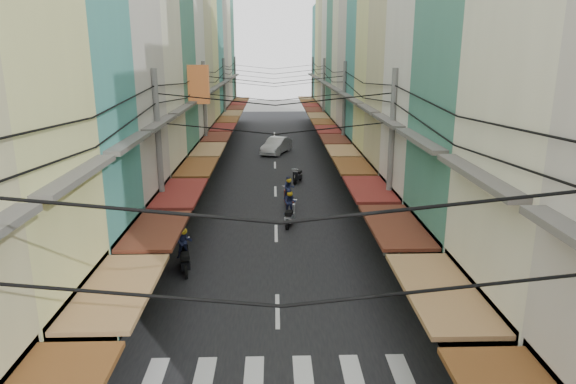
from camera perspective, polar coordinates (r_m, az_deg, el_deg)
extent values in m
plane|color=slate|center=(20.34, -1.23, -10.43)|extent=(160.00, 160.00, 0.00)
cube|color=black|center=(39.32, -1.45, 2.37)|extent=(10.00, 80.00, 0.02)
cube|color=slate|center=(39.84, -10.85, 2.30)|extent=(3.00, 80.00, 0.06)
cube|color=slate|center=(39.87, 7.94, 2.44)|extent=(3.00, 80.00, 0.06)
cube|color=silver|center=(15.53, -14.90, -19.85)|extent=(0.55, 2.40, 0.01)
cube|color=silver|center=(15.29, -9.46, -20.14)|extent=(0.55, 2.40, 0.01)
cube|color=silver|center=(15.16, -3.86, -20.26)|extent=(0.55, 2.40, 0.01)
cube|color=silver|center=(15.17, 1.77, -20.21)|extent=(0.55, 2.40, 0.01)
cube|color=silver|center=(15.31, 7.35, -19.98)|extent=(0.55, 2.40, 0.01)
cube|color=silver|center=(15.57, 12.76, -19.59)|extent=(0.55, 2.40, 0.01)
cube|color=black|center=(15.10, -23.60, -14.73)|extent=(1.20, 4.52, 3.20)
cube|color=#986F45|center=(13.98, -18.43, -10.21)|extent=(1.80, 4.33, 0.12)
cube|color=#595651|center=(13.23, -22.21, 1.77)|extent=(0.50, 4.23, 0.15)
cube|color=teal|center=(18.36, -28.33, 16.03)|extent=(6.00, 4.30, 19.25)
cube|color=black|center=(18.89, -18.63, -8.06)|extent=(1.20, 4.13, 3.20)
cube|color=#592819|center=(18.01, -14.43, -4.10)|extent=(1.80, 3.96, 0.12)
cube|color=#595651|center=(17.43, -17.18, 5.27)|extent=(0.50, 3.87, 0.15)
cube|color=beige|center=(22.75, -23.19, 18.27)|extent=(6.00, 5.14, 20.93)
cube|color=black|center=(23.14, -15.34, -3.46)|extent=(1.20, 4.94, 3.20)
cube|color=maroon|center=(22.42, -11.87, -0.09)|extent=(1.80, 4.73, 0.12)
cube|color=#595651|center=(21.96, -13.98, 7.46)|extent=(0.50, 4.63, 0.15)
cube|color=beige|center=(27.48, -18.96, 14.29)|extent=(6.00, 4.95, 17.43)
cube|color=black|center=(27.85, -12.97, -0.12)|extent=(1.20, 4.75, 3.20)
cube|color=brown|center=(27.26, -10.05, 2.74)|extent=(1.80, 4.56, 0.12)
cube|color=#595651|center=(26.88, -11.74, 8.97)|extent=(0.50, 4.46, 0.15)
cube|color=#448370|center=(32.28, -16.27, 13.55)|extent=(6.00, 4.99, 16.32)
cube|color=black|center=(32.59, -11.32, 2.21)|extent=(1.20, 4.80, 3.20)
cube|color=#986F45|center=(32.09, -8.80, 4.68)|extent=(1.80, 4.60, 0.12)
cube|color=#595651|center=(31.77, -10.21, 9.98)|extent=(0.50, 4.50, 0.15)
cube|color=silver|center=(37.06, -14.75, 18.90)|extent=(6.00, 4.65, 22.87)
cube|color=black|center=(37.24, -10.12, 3.90)|extent=(1.20, 4.46, 3.20)
cube|color=#592819|center=(36.80, -7.90, 6.08)|extent=(1.80, 4.27, 0.12)
cube|color=#595651|center=(36.52, -9.11, 10.70)|extent=(0.50, 4.18, 0.15)
cube|color=#C6BE8B|center=(41.67, -13.15, 16.97)|extent=(6.00, 4.89, 20.58)
cube|color=black|center=(41.88, -9.19, 5.20)|extent=(1.20, 4.70, 3.20)
cube|color=maroon|center=(41.49, -7.21, 7.14)|extent=(1.80, 4.50, 0.12)
cube|color=#595651|center=(41.25, -8.27, 11.25)|extent=(0.50, 4.40, 0.15)
cube|color=#DEDD8A|center=(46.27, -11.90, 15.51)|extent=(6.00, 4.52, 18.44)
cube|color=black|center=(46.49, -8.46, 6.23)|extent=(1.20, 4.34, 3.20)
cube|color=brown|center=(46.14, -6.66, 7.98)|extent=(1.80, 4.16, 0.12)
cube|color=#595651|center=(45.91, -7.60, 11.68)|extent=(0.50, 4.07, 0.15)
cube|color=teal|center=(51.08, -11.00, 16.74)|extent=(6.00, 5.20, 20.63)
cube|color=black|center=(51.26, -7.84, 7.10)|extent=(1.20, 4.99, 3.20)
cube|color=#986F45|center=(50.94, -6.20, 8.69)|extent=(1.80, 4.78, 0.12)
cube|color=#595651|center=(50.74, -7.04, 12.04)|extent=(0.50, 4.68, 0.15)
cube|color=beige|center=(56.15, -10.23, 18.20)|extent=(6.00, 4.94, 23.70)
cube|color=black|center=(56.26, -7.30, 7.84)|extent=(1.20, 4.74, 3.20)
cube|color=#592819|center=(55.96, -5.80, 9.29)|extent=(1.80, 4.55, 0.12)
cube|color=#595651|center=(55.78, -6.56, 12.34)|extent=(0.50, 4.45, 0.15)
cube|color=beige|center=(61.00, -9.48, 16.78)|extent=(6.00, 4.96, 21.12)
cube|color=black|center=(61.14, -6.86, 8.45)|extent=(1.20, 4.76, 3.20)
cube|color=maroon|center=(60.88, -5.47, 9.79)|extent=(1.80, 4.56, 0.12)
cube|color=#595651|center=(60.71, -6.17, 12.59)|extent=(0.50, 4.46, 0.15)
cube|color=#448370|center=(65.95, -8.86, 16.15)|extent=(6.00, 5.04, 19.90)
cube|color=black|center=(66.09, -6.47, 8.98)|extent=(1.20, 4.84, 3.20)
cube|color=brown|center=(65.84, -5.19, 10.21)|extent=(1.80, 4.64, 0.12)
cube|color=#595651|center=(65.69, -5.83, 12.81)|extent=(0.50, 4.54, 0.15)
cube|color=#552B13|center=(30.68, -9.90, 11.69)|extent=(1.20, 0.40, 2.20)
cube|color=black|center=(14.94, 21.76, -14.86)|extent=(1.20, 4.78, 3.20)
cube|color=#986F45|center=(13.79, 16.51, -10.42)|extent=(1.80, 4.58, 0.12)
cube|color=#595651|center=(13.04, 20.23, 1.78)|extent=(0.50, 4.48, 0.15)
cube|color=#448370|center=(18.66, 24.47, 10.00)|extent=(6.00, 5.03, 15.08)
cube|color=black|center=(19.13, 15.95, -7.53)|extent=(1.20, 4.83, 3.20)
cube|color=#592819|center=(18.25, 11.77, -3.67)|extent=(1.80, 4.63, 0.12)
cube|color=#595651|center=(17.68, 14.36, 5.61)|extent=(0.50, 4.53, 0.15)
cube|color=silver|center=(23.22, 19.95, 19.40)|extent=(6.00, 4.79, 21.66)
cube|color=black|center=(23.56, 12.45, -2.93)|extent=(1.20, 4.60, 3.20)
cube|color=maroon|center=(22.84, 9.00, 0.34)|extent=(1.80, 4.41, 0.12)
cube|color=#595651|center=(22.40, 10.97, 7.78)|extent=(0.50, 4.31, 0.15)
cube|color=#C6BE8B|center=(27.59, 16.24, 17.95)|extent=(6.00, 4.52, 20.74)
cube|color=black|center=(27.90, 10.20, 0.06)|extent=(1.20, 4.34, 3.20)
cube|color=brown|center=(27.30, 7.25, 2.87)|extent=(1.80, 4.16, 0.12)
cube|color=#595651|center=(26.93, 8.85, 9.11)|extent=(0.50, 4.07, 0.15)
cube|color=#DEDD8A|center=(31.76, 13.42, 11.74)|extent=(6.00, 4.12, 14.13)
cube|color=black|center=(32.02, 8.66, 2.10)|extent=(1.20, 3.96, 3.20)
cube|color=#986F45|center=(31.49, 6.07, 4.58)|extent=(1.80, 3.79, 0.12)
cube|color=#595651|center=(31.17, 7.43, 10.00)|extent=(0.50, 3.71, 0.15)
cube|color=teal|center=(35.85, 11.83, 15.04)|extent=(6.00, 4.40, 17.68)
cube|color=black|center=(36.12, 7.49, 3.66)|extent=(1.20, 4.23, 3.20)
cube|color=#592819|center=(35.66, 5.18, 5.86)|extent=(1.80, 4.05, 0.12)
cube|color=#595651|center=(35.37, 6.36, 10.66)|extent=(0.50, 3.96, 0.15)
cube|color=beige|center=(40.34, 10.50, 18.60)|extent=(6.00, 4.64, 22.59)
cube|color=black|center=(40.51, 6.50, 4.96)|extent=(1.20, 4.45, 3.20)
cube|color=maroon|center=(40.10, 4.43, 6.93)|extent=(1.80, 4.26, 0.12)
cube|color=#595651|center=(39.84, 5.46, 11.20)|extent=(0.50, 4.17, 0.15)
cube|color=beige|center=(44.54, 9.28, 17.46)|extent=(6.00, 4.00, 21.25)
cube|color=black|center=(44.72, 5.74, 5.96)|extent=(1.20, 3.84, 3.20)
cube|color=brown|center=(44.35, 3.85, 7.76)|extent=(1.80, 3.68, 0.12)
cube|color=#595651|center=(44.12, 4.78, 11.61)|extent=(0.50, 3.60, 0.15)
cube|color=#448370|center=(49.00, 8.29, 17.92)|extent=(6.00, 5.01, 22.33)
cube|color=black|center=(49.14, 5.08, 6.83)|extent=(1.20, 4.81, 3.20)
cube|color=#986F45|center=(48.80, 3.35, 8.46)|extent=(1.80, 4.61, 0.12)
cube|color=#595651|center=(48.59, 4.19, 11.97)|extent=(0.50, 4.51, 0.15)
cube|color=silver|center=(53.89, 7.31, 16.32)|extent=(6.00, 5.00, 19.71)
cube|color=black|center=(54.06, 4.47, 7.62)|extent=(1.20, 4.80, 3.20)
cube|color=#592819|center=(53.76, 2.89, 9.10)|extent=(1.80, 4.60, 0.12)
cube|color=#595651|center=(53.57, 3.65, 12.29)|extent=(0.50, 4.50, 0.15)
cube|color=#C6BE8B|center=(58.49, 6.55, 14.86)|extent=(6.00, 4.32, 16.86)
cube|color=black|center=(58.66, 4.00, 8.23)|extent=(1.20, 4.15, 3.20)
cube|color=maroon|center=(58.38, 2.54, 9.60)|extent=(1.80, 3.97, 0.12)
cube|color=#595651|center=(58.20, 3.23, 12.54)|extent=(0.50, 3.89, 0.15)
cube|color=#DEDD8A|center=(62.79, 6.02, 16.32)|extent=(6.00, 4.33, 19.96)
cube|color=black|center=(62.94, 3.62, 8.72)|extent=(1.20, 4.16, 3.20)
cube|color=brown|center=(62.67, 2.25, 10.00)|extent=(1.80, 3.99, 0.12)
cube|color=#595651|center=(62.51, 2.89, 12.74)|extent=(0.50, 3.90, 0.15)
cube|color=teal|center=(67.37, 5.43, 13.88)|extent=(6.00, 4.88, 14.34)
cube|color=black|center=(67.49, 3.27, 9.18)|extent=(1.20, 4.68, 3.20)
cube|color=#986F45|center=(67.25, 1.99, 10.37)|extent=(1.80, 4.49, 0.12)
cube|color=#595651|center=(67.10, 2.58, 12.92)|extent=(0.50, 4.39, 0.15)
cylinder|color=slate|center=(22.36, -14.02, 2.64)|extent=(0.26, 0.26, 8.20)
cylinder|color=slate|center=(22.40, 11.30, 2.82)|extent=(0.26, 0.26, 8.20)
cylinder|color=slate|center=(36.94, -9.18, 7.79)|extent=(0.26, 0.26, 8.20)
cylinder|color=slate|center=(36.96, 6.21, 7.90)|extent=(0.26, 0.26, 8.20)
cylinder|color=slate|center=(51.76, -7.05, 9.99)|extent=(0.26, 0.26, 8.20)
cylinder|color=slate|center=(51.78, 3.98, 10.07)|extent=(0.26, 0.26, 8.20)
cylinder|color=slate|center=(66.66, -5.87, 11.21)|extent=(0.26, 0.26, 8.20)
cylinder|color=slate|center=(66.67, 2.73, 11.27)|extent=(0.26, 0.26, 8.20)
imported|color=silver|center=(46.13, -1.29, 4.30)|extent=(5.43, 3.66, 1.78)
imported|color=black|center=(23.51, 17.50, -7.50)|extent=(1.49, 0.58, 1.02)
cylinder|color=black|center=(22.57, -11.05, -7.24)|extent=(0.11, 0.57, 0.57)
cylinder|color=black|center=(21.29, -11.65, -8.70)|extent=(0.11, 0.57, 0.57)
cube|color=black|center=(21.86, -11.36, -7.53)|extent=(0.37, 1.25, 0.31)
cube|color=black|center=(21.49, -11.53, -7.00)|extent=(0.35, 0.60, 0.20)
cube|color=black|center=(22.32, -11.15, -6.34)|extent=(0.33, 0.31, 0.60)
imported|color=#1F254A|center=(21.81, -11.38, -7.18)|extent=(0.57, 0.41, 1.45)
sphere|color=gold|center=(21.42, -11.54, -4.48)|extent=(0.31, 0.31, 0.31)
cylinder|color=black|center=(27.62, 0.16, -2.71)|extent=(0.11, 0.56, 0.56)
cylinder|color=black|center=(26.30, 0.25, -3.65)|extent=(0.11, 0.56, 0.56)
cube|color=#999BA2|center=(26.91, 0.20, -2.83)|extent=(0.36, 1.23, 0.30)
cube|color=black|center=(26.55, 0.22, -2.35)|extent=(0.34, 0.59, 0.19)
cube|color=#999BA2|center=(27.39, 0.16, -1.95)|extent=(0.32, 0.30, 0.59)
imported|color=#1F254A|center=(26.86, 0.20, -2.54)|extent=(0.56, 0.40, 1.42)
sphere|color=gold|center=(26.55, 0.20, -0.34)|extent=(0.30, 0.30, 0.30)
cylinder|color=black|center=(30.41, 0.05, -1.01)|extent=(0.11, 0.55, 0.55)
cylinder|color=black|center=(29.10, 0.13, -1.77)|extent=(0.11, 0.55, 0.55)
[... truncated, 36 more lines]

